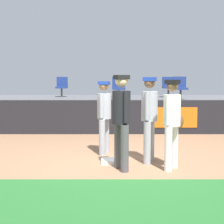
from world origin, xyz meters
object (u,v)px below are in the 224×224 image
object	(u,v)px
player_coach_visitor	(105,112)
first_base	(112,161)
seat_back_center	(120,86)
player_runner_visitor	(151,113)
player_fielder_home	(174,118)
seat_back_left	(63,86)
player_umpire	(123,115)
seat_back_right	(170,86)
seat_front_right	(182,87)
seat_front_center	(120,87)

from	to	relation	value
player_coach_visitor	first_base	bearing A→B (deg)	27.40
seat_back_center	player_runner_visitor	bearing A→B (deg)	-85.70
player_fielder_home	seat_back_left	world-z (taller)	seat_back_left
seat_back_left	seat_back_center	size ratio (longest dim) A/B	1.00
player_umpire	seat_back_center	bearing A→B (deg)	158.20
seat_back_left	first_base	bearing A→B (deg)	-73.85
player_umpire	first_base	bearing A→B (deg)	-179.60
seat_back_center	player_fielder_home	bearing A→B (deg)	-83.16
seat_back_left	player_umpire	bearing A→B (deg)	-73.46
player_runner_visitor	player_umpire	xyz separation A→B (m)	(-0.61, -0.61, 0.02)
player_fielder_home	seat_back_right	size ratio (longest dim) A/B	2.12
player_fielder_home	seat_front_right	size ratio (longest dim) A/B	2.12
player_umpire	seat_back_left	xyz separation A→B (m)	(-2.29, 7.71, 0.43)
seat_back_right	first_base	bearing A→B (deg)	-108.43
player_coach_visitor	player_runner_visitor	bearing A→B (deg)	68.09
player_fielder_home	seat_back_left	xyz separation A→B (m)	(-3.29, 7.68, 0.49)
first_base	seat_front_center	world-z (taller)	seat_front_center
seat_front_right	seat_back_right	distance (m)	1.81
seat_front_center	seat_back_center	xyz separation A→B (m)	(0.02, 1.80, -0.00)
player_fielder_home	player_runner_visitor	distance (m)	0.70
player_fielder_home	first_base	bearing A→B (deg)	-81.35
player_runner_visitor	seat_back_center	distance (m)	7.13
player_coach_visitor	player_umpire	world-z (taller)	player_umpire
seat_back_left	seat_front_center	size ratio (longest dim) A/B	1.00
player_coach_visitor	seat_front_center	bearing A→B (deg)	-168.17
seat_front_center	seat_back_right	distance (m)	2.78
first_base	player_umpire	size ratio (longest dim) A/B	0.21
player_runner_visitor	seat_back_center	size ratio (longest dim) A/B	2.18
player_fielder_home	seat_back_center	xyz separation A→B (m)	(-0.92, 7.68, 0.49)
player_runner_visitor	seat_front_right	size ratio (longest dim) A/B	2.18
seat_front_center	seat_front_right	distance (m)	2.26
seat_front_right	seat_back_center	distance (m)	2.88
seat_back_center	seat_back_right	bearing A→B (deg)	0.00
player_fielder_home	seat_back_left	bearing A→B (deg)	-125.32
player_runner_visitor	player_umpire	distance (m)	0.87
seat_front_center	first_base	bearing A→B (deg)	-92.94
first_base	player_fielder_home	bearing A→B (deg)	-22.83
player_umpire	seat_front_right	bearing A→B (deg)	137.34
seat_back_right	player_umpire	bearing A→B (deg)	-105.75
player_coach_visitor	player_umpire	xyz separation A→B (m)	(0.37, -1.41, 0.08)
seat_front_center	seat_back_center	distance (m)	1.80
player_fielder_home	seat_back_center	size ratio (longest dim) A/B	2.12
player_fielder_home	player_coach_visitor	world-z (taller)	player_fielder_home
player_fielder_home	seat_back_right	bearing A→B (deg)	-157.21
player_coach_visitor	seat_front_right	xyz separation A→B (m)	(2.69, 4.49, 0.50)
player_runner_visitor	seat_front_center	size ratio (longest dim) A/B	2.18
first_base	player_coach_visitor	distance (m)	1.31
seat_front_center	seat_back_right	size ratio (longest dim) A/B	1.00
player_coach_visitor	seat_back_center	size ratio (longest dim) A/B	2.07
player_umpire	seat_front_right	xyz separation A→B (m)	(2.32, 5.91, 0.43)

